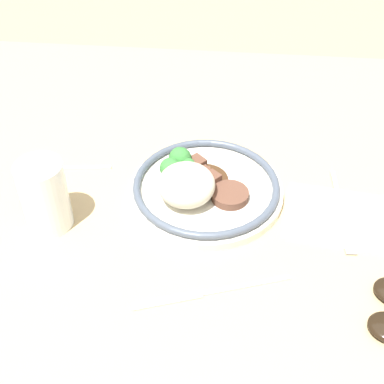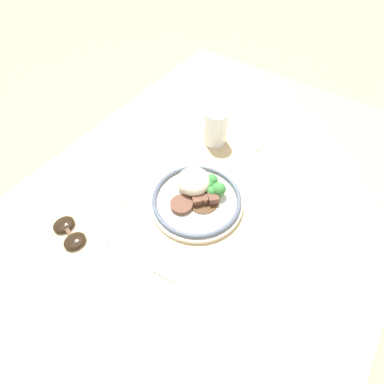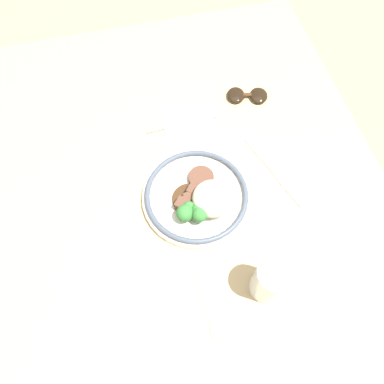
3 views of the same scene
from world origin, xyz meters
TOP-DOWN VIEW (x-y plane):
  - ground_plane at (0.00, 0.00)m, footprint 8.00×8.00m
  - dining_table at (0.00, 0.00)m, footprint 1.29×0.93m
  - napkin at (-0.25, 0.05)m, footprint 0.16×0.14m
  - plate at (-0.04, 0.02)m, footprint 0.24×0.24m
  - juice_glass at (0.18, 0.10)m, footprint 0.07×0.07m
  - fork at (-0.26, 0.06)m, footprint 0.02×0.18m
  - knife at (-0.06, 0.21)m, footprint 0.21×0.08m
  - spoon at (0.22, -0.02)m, footprint 0.15×0.03m

SIDE VIEW (x-z plane):
  - ground_plane at x=0.00m, z-range 0.00..0.00m
  - dining_table at x=0.00m, z-range 0.00..0.04m
  - napkin at x=-0.25m, z-range 0.04..0.04m
  - knife at x=-0.06m, z-range 0.04..0.04m
  - spoon at x=0.22m, z-range 0.04..0.05m
  - fork at x=-0.26m, z-range 0.04..0.05m
  - plate at x=-0.04m, z-range 0.03..0.10m
  - juice_glass at x=0.18m, z-range 0.04..0.15m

